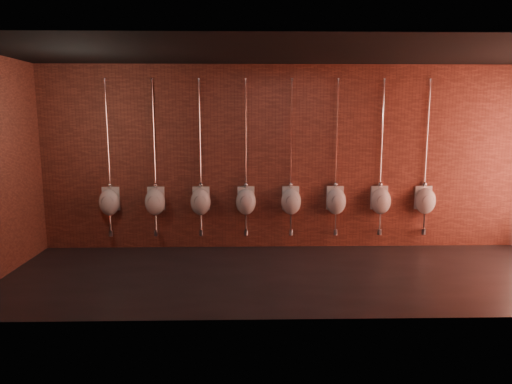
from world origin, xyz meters
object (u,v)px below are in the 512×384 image
urinal_0 (109,201)px  urinal_2 (201,201)px  urinal_6 (381,200)px  urinal_7 (425,200)px  urinal_5 (336,200)px  urinal_1 (155,201)px  urinal_4 (291,200)px  urinal_3 (246,201)px

urinal_0 → urinal_2: same height
urinal_6 → urinal_2: bearing=180.0°
urinal_7 → urinal_5: bearing=180.0°
urinal_7 → urinal_2: bearing=180.0°
urinal_2 → urinal_6: (3.17, 0.00, 0.00)m
urinal_0 → urinal_6: 4.75m
urinal_2 → urinal_5: same height
urinal_1 → urinal_6: same height
urinal_0 → urinal_4: bearing=0.0°
urinal_5 → urinal_7: 1.58m
urinal_1 → urinal_3: 1.58m
urinal_7 → urinal_3: bearing=180.0°
urinal_7 → urinal_0: bearing=180.0°
urinal_4 → urinal_5: 0.79m
urinal_3 → urinal_6: (2.37, 0.00, 0.00)m
urinal_0 → urinal_7: 5.54m
urinal_0 → urinal_5: bearing=0.0°
urinal_0 → urinal_7: same height
urinal_3 → urinal_5: bearing=0.0°
urinal_0 → urinal_2: size_ratio=1.00×
urinal_2 → urinal_3: bearing=0.0°
urinal_3 → urinal_5: 1.58m
urinal_1 → urinal_7: (4.75, 0.00, 0.00)m
urinal_3 → urinal_5: (1.58, 0.00, 0.00)m
urinal_2 → urinal_4: 1.58m
urinal_4 → urinal_6: same height
urinal_0 → urinal_1: size_ratio=1.00×
urinal_6 → urinal_5: bearing=180.0°
urinal_4 → urinal_7: 2.37m
urinal_3 → urinal_5: size_ratio=1.00×
urinal_0 → urinal_4: (3.17, 0.00, 0.00)m
urinal_0 → urinal_3: same height
urinal_3 → urinal_7: same height
urinal_0 → urinal_4: size_ratio=1.00×
urinal_4 → urinal_6: size_ratio=1.00×
urinal_5 → urinal_6: 0.79m
urinal_6 → urinal_7: size_ratio=1.00×
urinal_2 → urinal_6: bearing=0.0°
urinal_5 → urinal_6: size_ratio=1.00×
urinal_0 → urinal_7: size_ratio=1.00×
urinal_2 → urinal_5: (2.37, 0.00, 0.00)m
urinal_0 → urinal_7: bearing=0.0°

